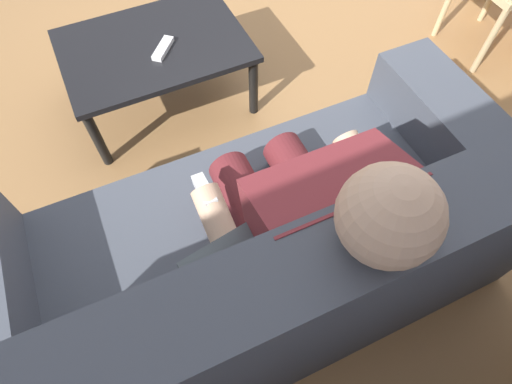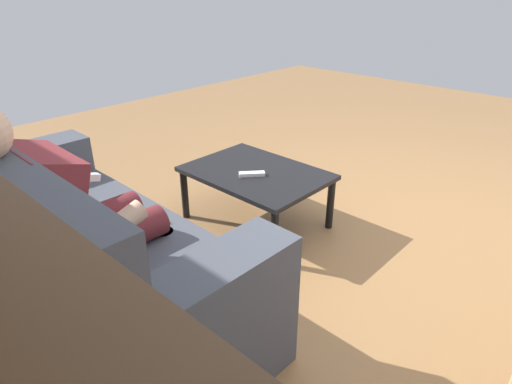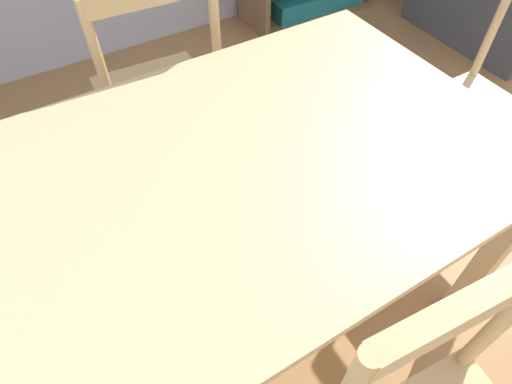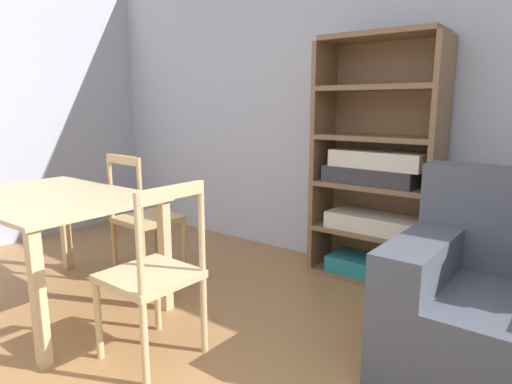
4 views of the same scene
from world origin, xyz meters
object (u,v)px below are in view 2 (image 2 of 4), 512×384
Objects in this scene: coffee_table at (256,178)px; tv_remote at (252,174)px; couch at (75,256)px; person_lounging at (73,220)px.

tv_remote is (-0.03, 0.07, 0.06)m from coffee_table.
tv_remote is at bearing -91.63° from couch.
coffee_table is at bearing 154.25° from tv_remote.
coffee_table is at bearing -90.12° from couch.
person_lounging reaches higher than tv_remote.
person_lounging reaches higher than couch.
couch is 0.29m from person_lounging.
couch is 2.14× the size of coffee_table.
couch reaches higher than tv_remote.
tv_remote reaches higher than coffee_table.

